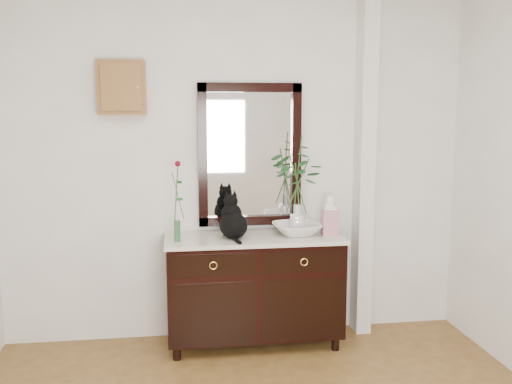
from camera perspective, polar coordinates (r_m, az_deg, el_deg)
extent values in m
cube|color=white|center=(4.43, -1.93, 2.55)|extent=(3.60, 0.04, 2.70)
cube|color=white|center=(4.57, 10.77, 2.59)|extent=(0.12, 0.20, 2.70)
cube|color=black|center=(4.38, -0.19, -9.43)|extent=(1.30, 0.50, 0.82)
cube|color=beige|center=(4.28, -0.19, -4.65)|extent=(1.33, 0.52, 0.03)
cube|color=black|center=(4.41, -0.62, 3.72)|extent=(0.80, 0.06, 1.10)
cube|color=white|center=(4.43, -0.65, 3.73)|extent=(0.66, 0.01, 0.96)
cube|color=brown|center=(4.35, -13.28, 10.15)|extent=(0.35, 0.10, 0.40)
imported|color=white|center=(4.33, 4.13, -3.71)|extent=(0.40, 0.40, 0.09)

